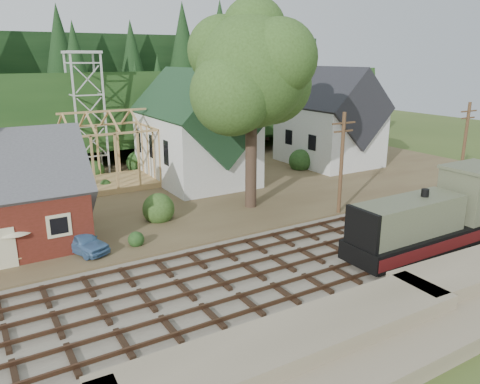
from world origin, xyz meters
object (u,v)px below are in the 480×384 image
locomotive (438,218)px  patio_set (14,230)px  car_red (331,157)px  car_blue (82,241)px

locomotive → patio_set: bearing=154.1°
locomotive → patio_set: size_ratio=5.29×
car_red → patio_set: size_ratio=1.63×
locomotive → car_blue: size_ratio=3.18×
patio_set → locomotive: bearing=-25.9°
car_blue → car_red: size_ratio=1.02×
car_red → patio_set: bearing=118.3°
car_red → patio_set: patio_set is taller
car_blue → patio_set: size_ratio=1.67×
car_red → locomotive: bearing=163.8°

